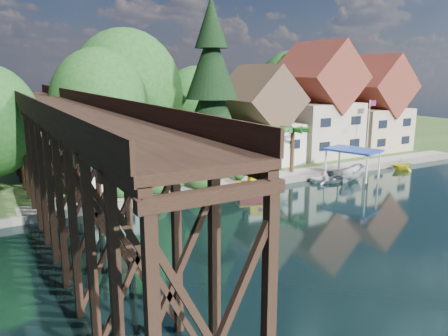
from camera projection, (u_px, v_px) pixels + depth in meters
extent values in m
plane|color=black|center=(299.00, 214.00, 33.57)|extent=(140.00, 140.00, 0.00)
cube|color=#2C5020|center=(147.00, 146.00, 62.36)|extent=(140.00, 52.00, 0.50)
cube|color=slate|center=(278.00, 181.00, 42.22)|extent=(60.00, 0.40, 0.62)
cube|color=gray|center=(287.00, 174.00, 44.24)|extent=(50.00, 2.60, 0.06)
cube|color=black|center=(215.00, 335.00, 11.40)|extent=(4.00, 0.36, 8.00)
cube|color=black|center=(168.00, 284.00, 14.11)|extent=(4.00, 0.36, 8.00)
cube|color=black|center=(136.00, 250.00, 16.83)|extent=(4.00, 0.36, 8.00)
cube|color=black|center=(113.00, 225.00, 19.54)|extent=(4.00, 0.36, 8.00)
cube|color=black|center=(96.00, 206.00, 22.26)|extent=(4.00, 0.36, 8.00)
cube|color=black|center=(82.00, 192.00, 24.97)|extent=(4.00, 0.36, 8.00)
cube|color=black|center=(71.00, 180.00, 27.69)|extent=(4.00, 0.36, 8.00)
cube|color=black|center=(62.00, 170.00, 30.40)|extent=(4.00, 0.36, 8.00)
cube|color=black|center=(54.00, 162.00, 33.12)|extent=(4.00, 0.36, 8.00)
cube|color=black|center=(48.00, 155.00, 35.83)|extent=(4.00, 0.36, 8.00)
cube|color=black|center=(43.00, 149.00, 38.54)|extent=(4.00, 0.36, 8.00)
cube|color=black|center=(38.00, 144.00, 41.26)|extent=(4.00, 0.36, 8.00)
cube|color=black|center=(34.00, 140.00, 43.97)|extent=(4.00, 0.36, 8.00)
cube|color=black|center=(30.00, 136.00, 46.69)|extent=(4.00, 0.36, 8.00)
cube|color=black|center=(30.00, 114.00, 28.34)|extent=(0.35, 44.00, 0.35)
cube|color=black|center=(85.00, 111.00, 30.03)|extent=(0.35, 44.00, 0.35)
cube|color=black|center=(58.00, 108.00, 29.12)|extent=(4.00, 44.00, 0.30)
cube|color=black|center=(24.00, 100.00, 28.03)|extent=(0.12, 44.00, 0.80)
cube|color=black|center=(88.00, 99.00, 29.97)|extent=(0.12, 44.00, 0.80)
cube|color=white|center=(258.00, 143.00, 49.93)|extent=(7.50, 8.00, 4.50)
cube|color=brown|center=(259.00, 99.00, 48.85)|extent=(7.64, 8.64, 7.64)
cube|color=black|center=(263.00, 147.00, 45.44)|extent=(1.35, 0.08, 1.00)
cube|color=black|center=(295.00, 144.00, 47.47)|extent=(1.35, 0.08, 1.00)
cube|color=beige|center=(316.00, 128.00, 54.48)|extent=(8.50, 8.50, 6.50)
cube|color=maroon|center=(318.00, 77.00, 53.11)|extent=(8.65, 9.18, 8.65)
cube|color=black|center=(325.00, 131.00, 49.62)|extent=(1.53, 0.08, 1.00)
cube|color=black|center=(356.00, 128.00, 51.92)|extent=(1.53, 0.08, 1.00)
cube|color=beige|center=(370.00, 128.00, 58.51)|extent=(8.00, 8.00, 5.50)
cube|color=maroon|center=(373.00, 86.00, 57.29)|extent=(8.15, 8.64, 8.15)
cube|color=black|center=(382.00, 131.00, 53.94)|extent=(1.44, 0.08, 1.00)
cube|color=black|center=(407.00, 129.00, 56.11)|extent=(1.44, 0.08, 1.00)
cube|color=white|center=(105.00, 166.00, 40.07)|extent=(5.00, 5.00, 3.50)
cube|color=brown|center=(102.00, 127.00, 39.30)|extent=(5.09, 5.40, 5.09)
cube|color=black|center=(96.00, 171.00, 37.20)|extent=(0.90, 0.08, 1.00)
cube|color=black|center=(128.00, 167.00, 38.55)|extent=(0.90, 0.08, 1.00)
cylinder|color=#382314|center=(103.00, 152.00, 44.26)|extent=(0.50, 0.50, 4.50)
ellipsoid|color=#194518|center=(100.00, 105.00, 43.23)|extent=(4.40, 4.40, 5.06)
cylinder|color=#382314|center=(129.00, 141.00, 49.54)|extent=(0.50, 0.50, 4.95)
ellipsoid|color=#194518|center=(126.00, 95.00, 48.40)|extent=(5.00, 5.00, 5.75)
cylinder|color=#382314|center=(196.00, 138.00, 54.83)|extent=(0.50, 0.50, 4.05)
ellipsoid|color=#194518|center=(196.00, 104.00, 53.90)|extent=(4.00, 4.00, 4.60)
cylinder|color=#382314|center=(291.00, 129.00, 62.03)|extent=(0.50, 0.50, 4.50)
ellipsoid|color=#194518|center=(292.00, 95.00, 61.00)|extent=(4.60, 4.60, 5.29)
cylinder|color=#382314|center=(352.00, 131.00, 62.60)|extent=(0.50, 0.50, 3.60)
ellipsoid|color=#194518|center=(354.00, 105.00, 61.77)|extent=(3.80, 3.80, 4.37)
ellipsoid|color=#153D16|center=(157.00, 185.00, 37.23)|extent=(1.98, 1.98, 1.53)
ellipsoid|color=#153D16|center=(177.00, 183.00, 38.49)|extent=(1.54, 1.54, 1.19)
ellipsoid|color=#153D16|center=(200.00, 179.00, 38.98)|extent=(2.20, 2.20, 1.70)
ellipsoid|color=#153D16|center=(122.00, 190.00, 35.97)|extent=(1.76, 1.76, 1.36)
ellipsoid|color=#153D16|center=(239.00, 174.00, 41.72)|extent=(1.54, 1.54, 1.19)
ellipsoid|color=#153D16|center=(262.00, 171.00, 42.65)|extent=(1.76, 1.76, 1.36)
cylinder|color=#382314|center=(212.00, 160.00, 43.50)|extent=(0.95, 0.95, 3.16)
cone|color=black|center=(212.00, 112.00, 42.48)|extent=(6.94, 6.94, 8.42)
cone|color=black|center=(211.00, 63.00, 41.45)|extent=(5.05, 5.05, 6.84)
cone|color=black|center=(211.00, 22.00, 40.65)|extent=(3.16, 3.16, 4.73)
cylinder|color=#382314|center=(292.00, 152.00, 44.71)|extent=(0.43, 0.43, 4.27)
ellipsoid|color=#1F4F1A|center=(293.00, 129.00, 44.20)|extent=(4.47, 4.47, 0.97)
cylinder|color=white|center=(368.00, 130.00, 50.66)|extent=(0.10, 0.10, 7.03)
cube|color=red|center=(373.00, 103.00, 50.29)|extent=(1.01, 0.11, 0.60)
cube|color=#B70C14|center=(256.00, 189.00, 39.18)|extent=(3.83, 2.87, 0.91)
cube|color=yellow|center=(257.00, 184.00, 39.08)|extent=(3.97, 3.02, 0.11)
cube|color=yellow|center=(259.00, 178.00, 39.01)|extent=(2.18, 1.90, 1.14)
cylinder|color=black|center=(246.00, 171.00, 38.64)|extent=(0.50, 0.50, 0.80)
cylinder|color=#9D0C67|center=(261.00, 180.00, 38.33)|extent=(0.42, 0.22, 0.41)
cylinder|color=#9D0C67|center=(257.00, 177.00, 39.69)|extent=(0.42, 0.22, 0.41)
cylinder|color=#9D0C67|center=(269.00, 178.00, 39.16)|extent=(0.22, 0.42, 0.41)
imported|color=white|center=(329.00, 178.00, 43.23)|extent=(4.36, 3.82, 0.75)
imported|color=silver|center=(352.00, 173.00, 43.76)|extent=(4.28, 2.65, 1.55)
cube|color=#1A3EAF|center=(353.00, 150.00, 43.26)|extent=(4.75, 5.77, 0.19)
cylinder|color=white|center=(379.00, 165.00, 43.12)|extent=(0.19, 0.19, 2.80)
cylinder|color=white|center=(339.00, 159.00, 46.00)|extent=(0.19, 0.19, 2.80)
cylinder|color=white|center=(367.00, 169.00, 41.12)|extent=(0.19, 0.19, 2.80)
cylinder|color=white|center=(326.00, 163.00, 44.00)|extent=(0.19, 0.19, 2.80)
imported|color=gold|center=(402.00, 163.00, 48.45)|extent=(3.02, 2.70, 1.44)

